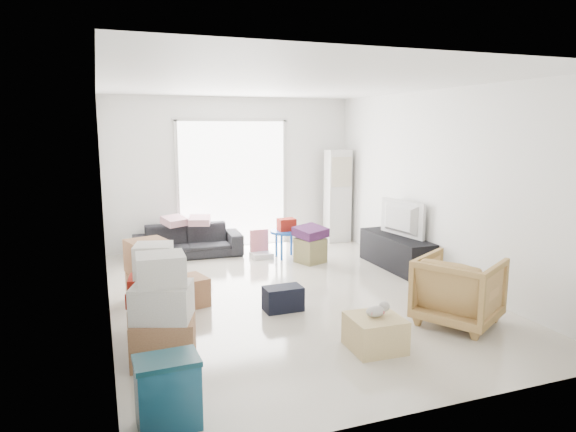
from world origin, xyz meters
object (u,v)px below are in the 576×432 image
(armchair, at_px, (459,287))
(kids_table, at_px, (287,230))
(tv_console, at_px, (396,252))
(wood_crate, at_px, (375,333))
(storage_bins, at_px, (168,392))
(ottoman, at_px, (310,250))
(sofa, at_px, (187,236))
(ac_tower, at_px, (338,196))
(television, at_px, (397,232))

(armchair, relative_size, kids_table, 1.26)
(armchair, distance_m, kids_table, 3.49)
(tv_console, distance_m, wood_crate, 3.09)
(storage_bins, relative_size, wood_crate, 1.07)
(ottoman, bearing_deg, sofa, 148.44)
(armchair, bearing_deg, sofa, -1.11)
(kids_table, bearing_deg, storage_bins, -120.11)
(storage_bins, bearing_deg, armchair, 15.63)
(sofa, distance_m, wood_crate, 4.51)
(ac_tower, height_order, tv_console, ac_tower)
(television, bearing_deg, sofa, 49.09)
(television, distance_m, storage_bins, 5.02)
(tv_console, height_order, ottoman, tv_console)
(ottoman, bearing_deg, wood_crate, -101.69)
(ac_tower, relative_size, wood_crate, 3.48)
(kids_table, bearing_deg, ottoman, -57.71)
(armchair, bearing_deg, tv_console, -45.75)
(wood_crate, bearing_deg, ottoman, 78.31)
(tv_console, distance_m, television, 0.32)
(television, height_order, sofa, sofa)
(ac_tower, xyz_separation_m, kids_table, (-1.34, -0.84, -0.40))
(kids_table, bearing_deg, armchair, -76.82)
(sofa, xyz_separation_m, kids_table, (1.54, -0.69, 0.13))
(armchair, bearing_deg, kids_table, -17.62)
(ac_tower, relative_size, armchair, 2.07)
(television, xyz_separation_m, ottoman, (-1.13, 0.76, -0.37))
(television, distance_m, kids_table, 1.82)
(ac_tower, height_order, sofa, ac_tower)
(television, distance_m, wood_crate, 3.11)
(tv_console, bearing_deg, sofa, 147.47)
(sofa, bearing_deg, storage_bins, -97.68)
(tv_console, xyz_separation_m, sofa, (-2.93, 1.87, 0.10))
(storage_bins, distance_m, ottoman, 4.80)
(storage_bins, bearing_deg, wood_crate, 17.24)
(ac_tower, relative_size, ottoman, 4.41)
(television, xyz_separation_m, kids_table, (-1.39, 1.18, -0.09))
(kids_table, bearing_deg, television, -40.21)
(ac_tower, distance_m, armchair, 4.30)
(storage_bins, distance_m, wood_crate, 2.20)
(television, bearing_deg, ottoman, 47.59)
(ottoman, xyz_separation_m, kids_table, (-0.26, 0.41, 0.28))
(tv_console, height_order, sofa, sofa)
(ottoman, relative_size, wood_crate, 0.79)
(wood_crate, bearing_deg, ac_tower, 68.77)
(armchair, distance_m, storage_bins, 3.44)
(ac_tower, relative_size, tv_console, 1.15)
(sofa, bearing_deg, ac_tower, 6.26)
(armchair, relative_size, wood_crate, 1.68)
(ottoman, xyz_separation_m, wood_crate, (-0.68, -3.26, -0.03))
(armchair, bearing_deg, television, -45.75)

